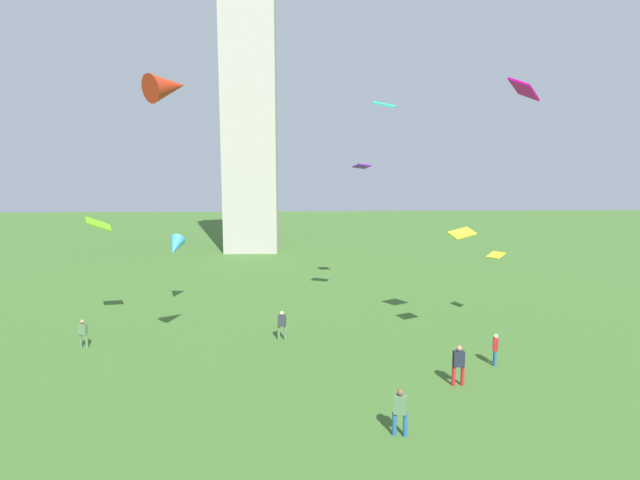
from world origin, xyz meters
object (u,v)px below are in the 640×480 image
at_px(kite_flying_3, 496,255).
at_px(kite_flying_7, 98,224).
at_px(kite_flying_1, 462,233).
at_px(kite_flying_0, 175,246).
at_px(kite_flying_5, 168,87).
at_px(kite_flying_6, 385,105).
at_px(person_4, 495,347).
at_px(person_2, 83,332).
at_px(monument_obelisk, 249,50).
at_px(kite_flying_2, 524,89).
at_px(person_0, 400,409).
at_px(person_1, 459,363).
at_px(person_3, 282,324).
at_px(kite_flying_4, 362,166).

bearing_deg(kite_flying_3, kite_flying_7, 67.94).
bearing_deg(kite_flying_1, kite_flying_0, 137.59).
distance_m(kite_flying_1, kite_flying_5, 16.14).
xyz_separation_m(kite_flying_0, kite_flying_6, (13.88, -3.56, 9.17)).
bearing_deg(person_4, person_2, -79.30).
bearing_deg(monument_obelisk, person_2, -99.91).
bearing_deg(kite_flying_2, kite_flying_7, -63.36).
xyz_separation_m(kite_flying_3, kite_flying_5, (-17.66, -9.70, 8.43)).
xyz_separation_m(person_0, kite_flying_6, (1.84, 13.96, 12.55)).
bearing_deg(person_0, person_1, -116.17).
bearing_deg(kite_flying_3, person_2, 76.84).
bearing_deg(person_3, kite_flying_0, 144.69).
bearing_deg(monument_obelisk, person_0, -78.32).
relative_size(person_4, kite_flying_7, 0.96).
distance_m(person_1, kite_flying_1, 7.41).
bearing_deg(person_1, kite_flying_2, 35.84).
height_order(person_0, kite_flying_6, kite_flying_6).
bearing_deg(kite_flying_5, kite_flying_7, -12.14).
bearing_deg(kite_flying_4, monument_obelisk, 12.39).
distance_m(kite_flying_4, kite_flying_5, 21.45).
relative_size(person_2, kite_flying_7, 0.98).
bearing_deg(kite_flying_4, kite_flying_0, 95.61).
xyz_separation_m(monument_obelisk, kite_flying_0, (-2.96, -26.40, -19.79)).
xyz_separation_m(person_2, kite_flying_1, (20.30, -0.51, 5.27)).
height_order(monument_obelisk, kite_flying_7, monument_obelisk).
distance_m(monument_obelisk, person_0, 50.48).
bearing_deg(kite_flying_1, kite_flying_3, 33.26).
height_order(kite_flying_3, kite_flying_5, kite_flying_5).
distance_m(monument_obelisk, person_1, 47.83).
bearing_deg(kite_flying_3, kite_flying_6, 63.82).
relative_size(person_0, kite_flying_2, 0.90).
height_order(kite_flying_2, kite_flying_7, kite_flying_2).
height_order(person_2, kite_flying_5, kite_flying_5).
bearing_deg(person_0, kite_flying_1, -105.01).
bearing_deg(person_2, kite_flying_3, 19.47).
height_order(monument_obelisk, kite_flying_0, monument_obelisk).
xyz_separation_m(kite_flying_2, kite_flying_5, (-15.51, -2.58, -0.50)).
bearing_deg(kite_flying_7, person_2, 61.70).
relative_size(person_2, kite_flying_5, 0.76).
bearing_deg(kite_flying_2, monument_obelisk, -113.08).
height_order(person_1, kite_flying_1, kite_flying_1).
height_order(kite_flying_0, kite_flying_7, kite_flying_7).
height_order(monument_obelisk, person_0, monument_obelisk).
distance_m(person_2, kite_flying_6, 21.59).
distance_m(person_0, kite_flying_7, 21.10).
bearing_deg(kite_flying_3, kite_flying_5, 96.30).
bearing_deg(person_0, kite_flying_2, -122.19).
distance_m(person_1, person_3, 10.16).
distance_m(person_3, kite_flying_4, 16.32).
relative_size(monument_obelisk, person_0, 27.66).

